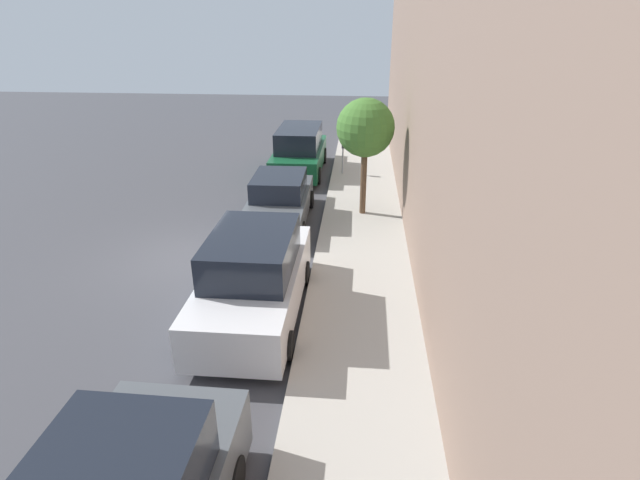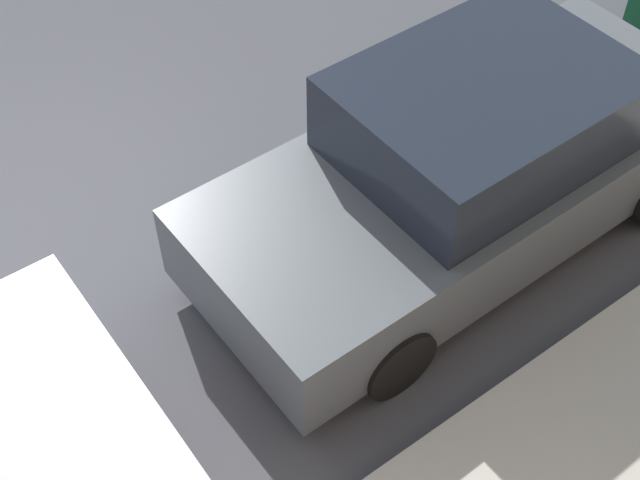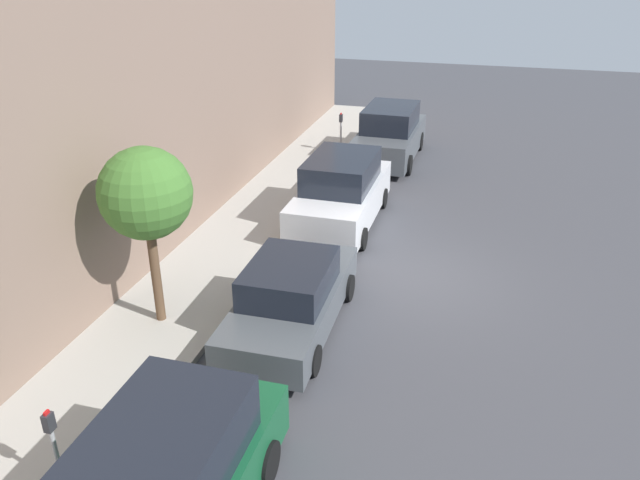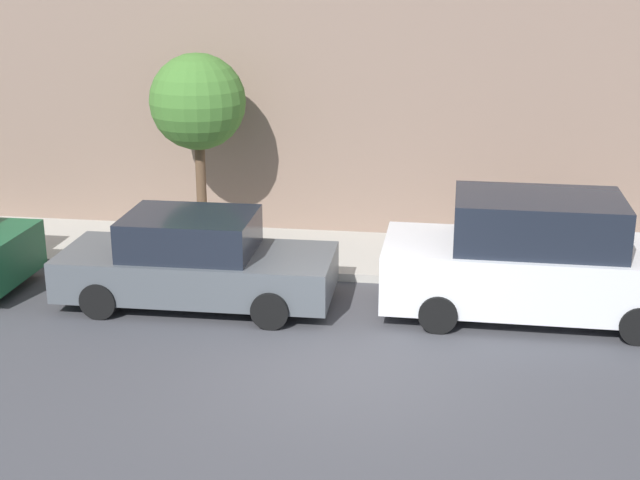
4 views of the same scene
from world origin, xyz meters
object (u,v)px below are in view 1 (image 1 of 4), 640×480
Objects in this scene: parked_sedan_third at (279,200)px; street_tree at (365,128)px; parked_suv_second at (254,278)px; parking_meter_far at (343,153)px; parked_minivan_fourth at (299,151)px.

street_tree reaches higher than parked_sedan_third.
parked_suv_second reaches higher than parked_sedan_third.
parked_suv_second reaches higher than parking_meter_far.
parked_minivan_fourth reaches higher than parked_sedan_third.
parked_sedan_third is 0.92× the size of parked_minivan_fourth.
parked_sedan_third is 1.22× the size of street_tree.
parked_minivan_fourth is (-0.33, 11.02, -0.01)m from parked_suv_second.
parking_meter_far is (1.83, 5.04, 0.28)m from parked_sedan_third.
parked_suv_second is at bearing -88.30° from parked_minivan_fourth.
parked_suv_second is 10.65m from parking_meter_far.
parking_meter_far is at bearing 100.75° from street_tree.
parking_meter_far is 0.37× the size of street_tree.
parked_minivan_fourth is 3.54× the size of parking_meter_far.
parked_suv_second reaches higher than parked_minivan_fourth.
parked_suv_second is 1.30× the size of street_tree.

